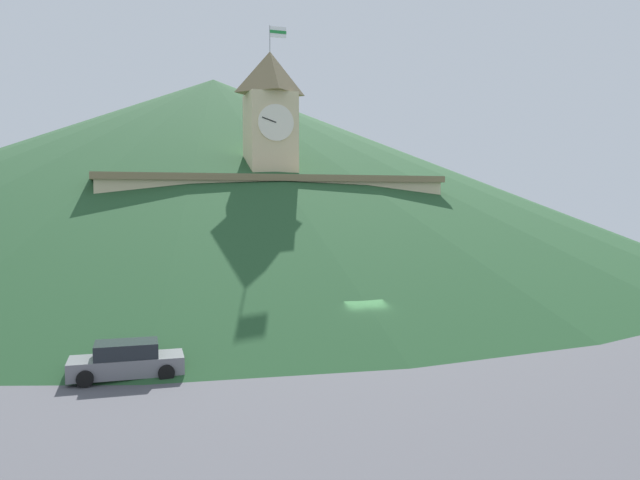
% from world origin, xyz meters
% --- Properties ---
extents(ground_plane, '(160.00, 160.00, 0.00)m').
position_xyz_m(ground_plane, '(0.00, 0.00, 0.00)').
color(ground_plane, '#4C4C51').
extents(civic_building, '(32.13, 9.53, 24.91)m').
position_xyz_m(civic_building, '(0.00, 23.53, 6.28)').
color(civic_building, beige).
rests_on(civic_building, ground).
extents(banner_fence, '(29.47, 0.12, 2.53)m').
position_xyz_m(banner_fence, '(0.00, 15.79, 1.26)').
color(banner_fence, '#1E8438').
rests_on(banner_fence, ground).
extents(hillside_backdrop, '(132.95, 132.95, 26.48)m').
position_xyz_m(hillside_backdrop, '(0.00, 59.87, 13.24)').
color(hillside_backdrop, '#234C28').
rests_on(hillside_backdrop, ground).
extents(street_lamp_far_right, '(1.26, 0.36, 5.33)m').
position_xyz_m(street_lamp_far_right, '(-11.07, 17.03, 3.84)').
color(street_lamp_far_right, black).
rests_on(street_lamp_far_right, ground).
extents(street_lamp_center, '(1.26, 0.36, 5.28)m').
position_xyz_m(street_lamp_center, '(0.20, 17.03, 3.81)').
color(street_lamp_center, black).
rests_on(street_lamp_center, ground).
extents(street_lamp_far_left, '(1.26, 0.36, 4.69)m').
position_xyz_m(street_lamp_far_left, '(11.84, 17.03, 3.44)').
color(street_lamp_far_left, black).
rests_on(street_lamp_far_left, ground).
extents(car_red_sedan, '(4.47, 2.27, 1.45)m').
position_xyz_m(car_red_sedan, '(14.04, 12.58, 0.67)').
color(car_red_sedan, red).
rests_on(car_red_sedan, ground).
extents(car_blue_van, '(5.16, 2.49, 2.10)m').
position_xyz_m(car_blue_van, '(3.66, 5.37, 0.96)').
color(car_blue_van, '#284C99').
rests_on(car_blue_van, ground).
extents(car_gray_pickup, '(5.36, 2.50, 1.75)m').
position_xyz_m(car_gray_pickup, '(-13.67, -3.89, 0.81)').
color(car_gray_pickup, slate).
rests_on(car_gray_pickup, ground).
extents(car_white_taxi, '(4.58, 2.30, 1.50)m').
position_xyz_m(car_white_taxi, '(7.65, 0.64, 0.69)').
color(car_white_taxi, white).
rests_on(car_white_taxi, ground).
extents(pedestrian, '(0.51, 0.51, 1.83)m').
position_xyz_m(pedestrian, '(9.96, 14.35, 1.00)').
color(pedestrian, '#33567A').
rests_on(pedestrian, ground).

